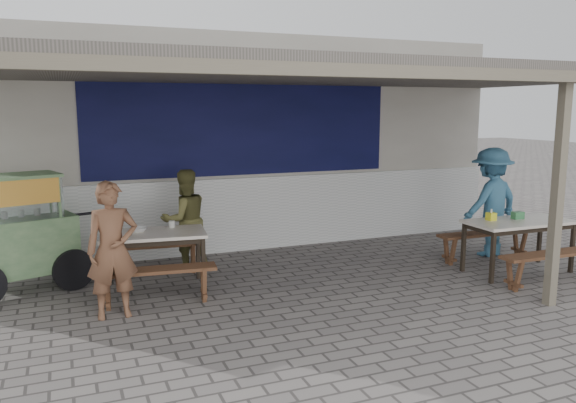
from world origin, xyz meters
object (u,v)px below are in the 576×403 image
Objects in this scene: bench_left_street at (156,278)px; bench_right_wall at (486,239)px; bench_right_street at (554,260)px; condiment_bowl at (139,229)px; table_left at (153,238)px; patron_street_side at (112,250)px; vendor_cart at (18,229)px; bench_left_wall at (153,252)px; donation_box at (518,215)px; condiment_jar at (172,224)px; patron_right_table at (491,202)px; table_right at (519,226)px; patron_wall_side at (185,220)px; tissue_box at (491,216)px.

bench_right_wall is (5.00, 0.14, 0.01)m from bench_left_street.
bench_right_street is 5.44m from condiment_bowl.
patron_street_side reaches higher than table_left.
table_left is 1.00m from patron_street_side.
bench_left_wall is at bearing -13.15° from vendor_cart.
bench_right_street is 1.06× the size of patron_street_side.
table_left is at bearing 54.15° from patron_street_side.
patron_street_side reaches higher than bench_left_wall.
condiment_bowl is at bearing -108.30° from bench_left_wall.
condiment_bowl reaches higher than bench_left_street.
patron_street_side reaches higher than donation_box.
table_left is 1.68m from vendor_cart.
patron_street_side is 17.16× the size of condiment_jar.
donation_box is 5.27m from condiment_bowl.
condiment_bowl reaches higher than bench_right_street.
bench_right_street is 0.89m from donation_box.
table_left is 0.81× the size of patron_right_table.
condiment_jar is (-4.70, 1.26, -0.01)m from donation_box.
vendor_cart reaches higher than bench_left_street.
bench_right_street is at bearing -90.00° from bench_right_wall.
patron_right_table is at bearing -2.97° from bench_left_wall.
patron_right_table is at bearing 4.02° from table_left.
bench_left_street is 0.88× the size of bench_right_street.
vendor_cart is (-1.52, 1.13, 0.48)m from bench_left_street.
patron_right_table is at bearing 73.22° from table_right.
patron_wall_side reaches higher than condiment_jar.
table_left is at bearing -35.08° from vendor_cart.
bench_right_wall is at bearing 8.22° from bench_left_street.
tissue_box is at bearing -126.22° from bench_right_wall.
patron_street_side is (-5.48, 0.33, 0.09)m from table_right.
vendor_cart reaches higher than bench_right_wall.
table_left is 4.66m from tissue_box.
patron_right_table is at bearing -5.19° from condiment_jar.
patron_wall_side reaches higher than donation_box.
tissue_box is (4.48, -1.62, 0.47)m from bench_left_wall.
table_left is 0.96m from patron_wall_side.
table_right reaches higher than bench_left_street.
patron_right_table is (6.80, -0.74, 0.04)m from vendor_cart.
bench_right_wall is at bearing -6.84° from condiment_bowl.
patron_street_side is 0.90× the size of patron_right_table.
table_left is 0.37m from condiment_jar.
table_right is 13.88× the size of tissue_box.
patron_right_table is at bearing 48.88° from tissue_box.
bench_right_wall is (4.85, -1.12, 0.01)m from bench_left_wall.
bench_right_street is at bearing 69.29° from patron_right_table.
condiment_bowl is at bearing 166.75° from tissue_box.
table_left is 8.81× the size of donation_box.
patron_wall_side is at bearing 156.97° from table_right.
bench_left_wall is 0.88× the size of bench_right_street.
patron_wall_side reaches higher than condiment_bowl.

